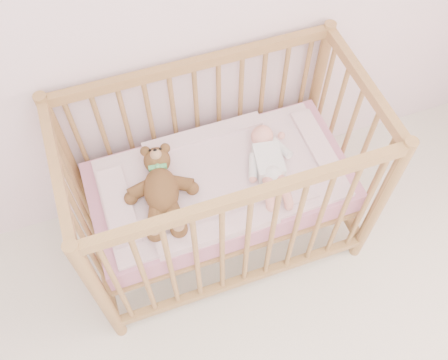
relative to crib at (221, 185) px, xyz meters
name	(u,v)px	position (x,y,z in m)	size (l,w,h in m)	color
crib	(221,185)	(0.00, 0.00, 0.00)	(1.36, 0.76, 1.00)	#B2824B
mattress	(221,187)	(0.00, 0.00, -0.01)	(1.22, 0.62, 0.13)	#CE8099
blanket	(220,178)	(0.00, 0.00, 0.06)	(1.10, 0.58, 0.06)	pink
baby	(269,159)	(0.23, -0.02, 0.14)	(0.23, 0.48, 0.12)	white
teddy_bear	(161,190)	(-0.28, -0.02, 0.15)	(0.35, 0.49, 0.14)	brown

